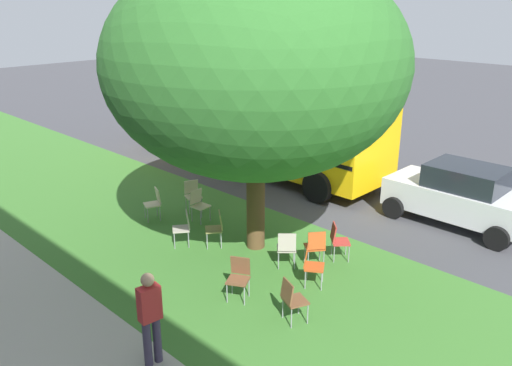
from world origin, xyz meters
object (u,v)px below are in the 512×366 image
Objects in this scene: chair_0 at (315,245)px; chair_3 at (154,201)px; chair_5 at (292,298)px; chair_6 at (311,263)px; chair_8 at (287,247)px; chair_9 at (239,275)px; chair_4 at (216,226)px; school_bus at (251,118)px; chair_7 at (338,239)px; street_tree at (256,65)px; chair_10 at (184,226)px; chair_2 at (199,203)px; chair_1 at (193,193)px; parked_car at (460,194)px; pedestrian_0 at (150,315)px.

chair_0 and chair_3 have the same top height.
chair_6 is (0.58, -1.30, 0.00)m from chair_5.
chair_8 is 1.63m from chair_9.
school_bus is (4.02, -5.28, 1.24)m from chair_4.
chair_7 is (-2.53, -1.49, 0.00)m from chair_4.
chair_4 is (-2.45, -0.08, 0.00)m from chair_3.
street_tree is 7.78× the size of chair_5.
chair_7 and chair_9 have the same top height.
chair_10 is 6.86m from school_bus.
chair_7 is 1.00× the size of chair_9.
street_tree is 7.78× the size of chair_2.
chair_6 is 1.00× the size of chair_8.
chair_6 is at bearing -177.41° from chair_4.
street_tree is 4.85m from chair_1.
street_tree reaches higher than chair_4.
chair_0 is at bearing -172.08° from street_tree.
chair_9 is 6.87m from parked_car.
school_bus reaches higher than chair_7.
chair_6 is (-2.83, -0.13, 0.00)m from chair_4.
chair_1 is at bearing -27.06° from chair_2.
chair_5 and chair_8 have the same top height.
chair_3 is 8.22m from parked_car.
chair_5 is 1.42m from chair_6.
chair_8 is at bearing -169.67° from chair_4.
street_tree is 7.78× the size of chair_4.
chair_1 is 1.00× the size of chair_8.
pedestrian_0 is (-0.56, 4.02, 0.41)m from chair_8.
street_tree is 7.78× the size of chair_0.
chair_6 is at bearing 122.05° from chair_0.
chair_0 is at bearing -57.95° from chair_6.
school_bus is (6.12, -6.55, 1.24)m from chair_9.
chair_3 is (3.16, 0.72, -3.86)m from street_tree.
parked_car is (-1.13, -3.93, 0.32)m from chair_7.
chair_2 and chair_6 have the same top height.
chair_10 is at bearing 41.69° from street_tree.
chair_0 is 1.00× the size of chair_2.
chair_9 is 9.05m from school_bus.
chair_7 is 7.67m from school_bus.
chair_9 is 2.79m from chair_10.
chair_2 is at bearing 42.56° from parked_car.
street_tree is 7.78× the size of chair_3.
chair_5 is at bearing 169.50° from chair_3.
chair_5 is 2.80m from chair_7.
chair_1 is at bearing -2.32° from chair_0.
chair_2 is 5.39m from school_bus.
chair_10 is 4.44m from pedestrian_0.
chair_6 is 1.58m from chair_9.
chair_3 is at bearing 38.95° from chair_2.
parked_car is (-5.85, -4.37, 0.32)m from chair_1.
chair_0 is 4.55m from pedestrian_0.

